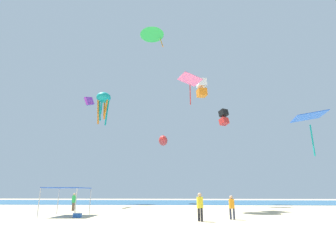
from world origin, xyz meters
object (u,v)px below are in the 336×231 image
Objects in this scene: cooler_box at (77,215)px; kite_parafoil_purple at (89,101)px; canopy_tent at (68,189)px; kite_octopus_teal at (103,99)px; person_near_tent at (232,205)px; kite_diamond_blue at (309,119)px; person_leftmost at (74,200)px; person_central at (200,204)px; kite_box_black at (224,117)px; kite_diamond_pink at (190,81)px; kite_box_white at (202,88)px; kite_inflatable_red at (163,141)px; kite_delta_green at (152,33)px.

cooler_box is 23.67m from kite_parafoil_purple.
canopy_tent is 29.50m from kite_octopus_teal.
kite_diamond_blue reaches higher than person_near_tent.
person_central is (12.33, -9.32, 0.03)m from person_leftmost.
kite_box_black is at bearing 90.69° from kite_octopus_teal.
cooler_box is 0.20× the size of kite_box_black.
person_central reaches higher than person_near_tent.
person_near_tent is at bearing 36.81° from kite_octopus_teal.
kite_box_black is at bearing 53.61° from canopy_tent.
kite_diamond_pink reaches higher than canopy_tent.
kite_diamond_pink reaches higher than cooler_box.
cooler_box is at bearing 16.96° from kite_octopus_teal.
kite_box_black is (-4.47, 20.94, 6.13)m from kite_diamond_blue.
person_central is 27.68m from kite_box_white.
kite_inflatable_red reaches higher than kite_diamond_blue.
canopy_tent is at bearing 35.33° from person_near_tent.
kite_diamond_blue reaches higher than cooler_box.
kite_diamond_pink is 21.42m from kite_octopus_teal.
kite_octopus_teal is (-10.76, 14.60, -4.22)m from kite_delta_green.
canopy_tent is 0.60× the size of kite_inflatable_red.
person_leftmost is 0.97× the size of person_central.
kite_inflatable_red is (7.85, 19.22, 9.82)m from person_leftmost.
canopy_tent is at bearing 150.00° from person_leftmost.
kite_box_white is 12.28m from kite_delta_green.
kite_box_white is at bearing -138.91° from kite_inflatable_red.
kite_diamond_pink is (0.06, 13.34, 14.84)m from person_central.
kite_inflatable_red is at bearing -30.35° from person_near_tent.
kite_delta_green is 19.91m from kite_box_black.
kite_octopus_teal reaches higher than person_leftmost.
person_central is 0.60× the size of kite_box_white.
canopy_tent is at bearing 10.70° from kite_parafoil_purple.
kite_box_white is at bearing 91.83° from kite_parafoil_purple.
kite_box_white is 17.99m from kite_parafoil_purple.
kite_box_white reaches higher than kite_inflatable_red.
kite_box_white is at bearing 18.69° from kite_box_black.
kite_inflatable_red is (-6.80, 27.24, 9.90)m from person_near_tent.
kite_parafoil_purple is at bearing -173.29° from person_central.
kite_box_white is (12.96, 17.95, 16.11)m from canopy_tent.
kite_diamond_pink is at bearing -118.17° from person_leftmost.
cooler_box is at bearing 14.18° from kite_parafoil_purple.
person_near_tent is 0.29× the size of kite_inflatable_red.
person_leftmost is 0.44× the size of kite_diamond_blue.
person_leftmost is 3.07× the size of cooler_box.
kite_octopus_teal reaches higher than kite_diamond_blue.
kite_delta_green is (-5.06, -0.44, 7.03)m from kite_diamond_pink.
kite_parafoil_purple is at bearing -29.26° from person_leftmost.
kite_octopus_teal is 1.14× the size of kite_inflatable_red.
kite_octopus_teal reaches higher than kite_box_white.
kite_box_white is 0.77× the size of kite_diamond_blue.
canopy_tent reaches higher than person_leftmost.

